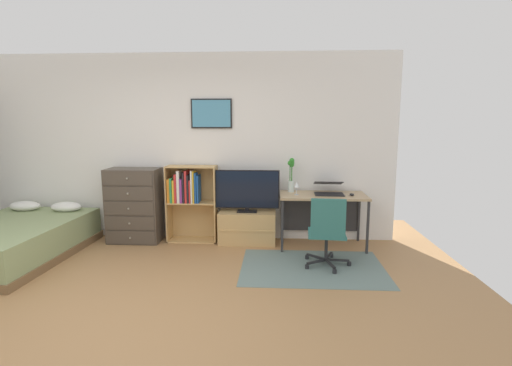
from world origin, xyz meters
name	(u,v)px	position (x,y,z in m)	size (l,w,h in m)	color
ground_plane	(125,316)	(0.00, 0.00, 0.00)	(7.20, 7.20, 0.00)	#A87A4C
wall_back_with_posters	(186,147)	(0.00, 2.43, 1.35)	(6.12, 0.09, 2.70)	white
area_rug	(312,267)	(1.78, 1.25, 0.00)	(1.70, 1.20, 0.01)	slate
bed	(11,240)	(-2.03, 1.37, 0.23)	(1.49, 2.04, 0.58)	brown
dresser	(135,205)	(-0.71, 2.15, 0.53)	(0.74, 0.46, 1.07)	#4C4238
bookshelf	(188,196)	(0.07, 2.22, 0.67)	(0.71, 0.30, 1.10)	tan
tv_stand	(247,227)	(0.93, 2.17, 0.23)	(0.81, 0.41, 0.46)	tan
television	(247,191)	(0.93, 2.15, 0.76)	(0.91, 0.16, 0.60)	black
desk	(322,203)	(1.98, 2.14, 0.61)	(1.18, 0.62, 0.74)	tan
office_chair	(327,231)	(1.95, 1.26, 0.46)	(0.57, 0.58, 0.86)	#232326
laptop	(329,189)	(2.07, 2.13, 0.81)	(0.41, 0.44, 0.17)	black
computer_mouse	(352,194)	(2.36, 2.00, 0.76)	(0.06, 0.10, 0.03)	#262628
bamboo_vase	(291,174)	(1.55, 2.24, 0.99)	(0.10, 0.10, 0.49)	silver
wine_glass	(297,185)	(1.62, 2.02, 0.87)	(0.07, 0.07, 0.18)	silver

